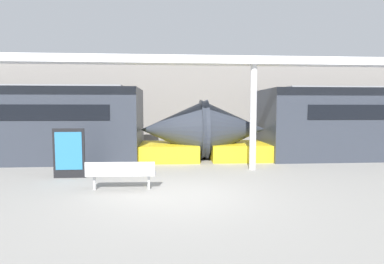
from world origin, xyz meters
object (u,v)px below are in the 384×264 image
at_px(poster_board, 69,153).
at_px(support_column_near, 253,118).
at_px(train_right, 13,126).
at_px(bench_near, 121,172).
at_px(trash_bin, 75,162).

bearing_deg(poster_board, support_column_near, 8.24).
height_order(train_right, poster_board, train_right).
bearing_deg(train_right, poster_board, -44.39).
distance_m(train_right, support_column_near, 9.99).
distance_m(bench_near, trash_bin, 2.61).
distance_m(bench_near, support_column_near, 5.23).
bearing_deg(support_column_near, bench_near, -150.03).
relative_size(train_right, poster_board, 10.19).
distance_m(train_right, bench_near, 7.33).
xyz_separation_m(train_right, trash_bin, (3.50, -3.07, -1.02)).
bearing_deg(trash_bin, bench_near, -45.83).
xyz_separation_m(trash_bin, support_column_near, (6.18, 0.65, 1.42)).
bearing_deg(support_column_near, train_right, 165.95).
xyz_separation_m(bench_near, poster_board, (-1.91, 1.61, 0.31)).
relative_size(bench_near, trash_bin, 1.96).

